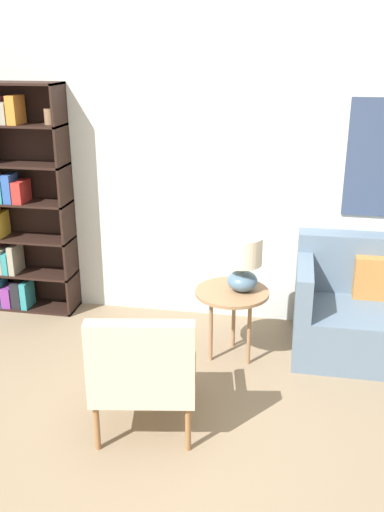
# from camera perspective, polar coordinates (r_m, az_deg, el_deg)

# --- Properties ---
(ground_plane) EXTENTS (14.00, 14.00, 0.00)m
(ground_plane) POSITION_cam_1_polar(r_m,az_deg,el_deg) (3.55, -3.02, -19.99)
(ground_plane) COLOR #847056
(wall_back) EXTENTS (6.40, 0.08, 2.70)m
(wall_back) POSITION_cam_1_polar(r_m,az_deg,el_deg) (4.78, 2.67, 9.03)
(wall_back) COLOR silver
(wall_back) RESTS_ON ground_plane
(bookshelf) EXTENTS (0.91, 0.30, 2.01)m
(bookshelf) POSITION_cam_1_polar(r_m,az_deg,el_deg) (5.26, -18.09, 5.26)
(bookshelf) COLOR black
(bookshelf) RESTS_ON ground_plane
(armchair) EXTENTS (0.72, 0.74, 0.85)m
(armchair) POSITION_cam_1_polar(r_m,az_deg,el_deg) (3.52, -4.88, -11.08)
(armchair) COLOR olive
(armchair) RESTS_ON ground_plane
(side_table) EXTENTS (0.56, 0.56, 0.56)m
(side_table) POSITION_cam_1_polar(r_m,az_deg,el_deg) (4.32, 4.01, -4.17)
(side_table) COLOR #99704C
(side_table) RESTS_ON ground_plane
(table_lamp) EXTENTS (0.28, 0.28, 0.42)m
(table_lamp) POSITION_cam_1_polar(r_m,az_deg,el_deg) (4.22, 5.12, -0.44)
(table_lamp) COLOR slate
(table_lamp) RESTS_ON side_table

